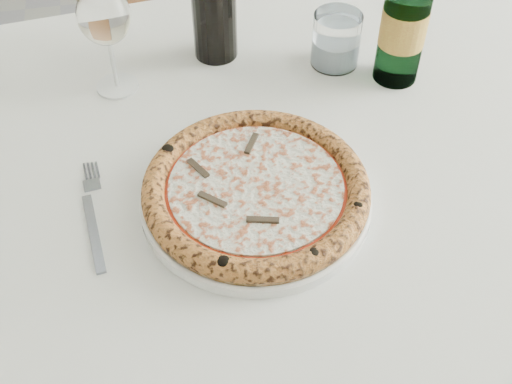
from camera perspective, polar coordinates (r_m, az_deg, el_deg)
The scene contains 9 objects.
floor at distance 1.60m, azimuth 3.06°, elevation -13.31°, with size 5.00×6.00×0.02m, color slate.
dining_table at distance 0.97m, azimuth -1.17°, elevation 0.01°, with size 1.58×1.04×0.76m.
chair_far at distance 1.68m, azimuth -7.09°, elevation 16.47°, with size 0.55×0.55×0.93m.
plate at distance 0.84m, azimuth 0.00°, elevation -0.52°, with size 0.30×0.30×0.02m.
pizza at distance 0.82m, azimuth -0.00°, elevation 0.30°, with size 0.29×0.29×0.03m.
fork at distance 0.85m, azimuth -14.28°, elevation -2.11°, with size 0.03×0.19×0.00m.
wine_glass at distance 0.97m, azimuth -13.34°, elevation 14.83°, with size 0.08×0.08×0.17m.
tumbler at distance 1.06m, azimuth 7.11°, elevation 13.02°, with size 0.08×0.08×0.09m.
beer_bottle at distance 1.01m, azimuth 13.14°, elevation 14.91°, with size 0.07×0.07×0.27m.
Camera 1 is at (-0.24, -0.76, 1.38)m, focal length 45.00 mm.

